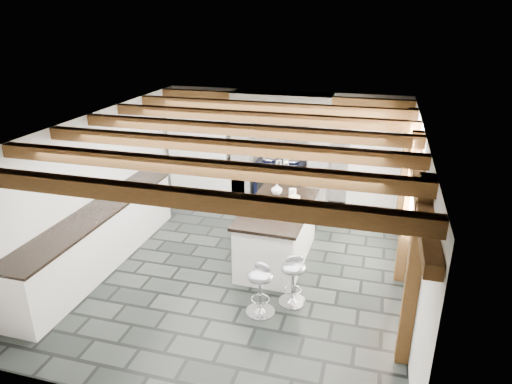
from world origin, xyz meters
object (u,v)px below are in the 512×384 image
(bar_stool_near, at_px, (293,275))
(bar_stool_far, at_px, (261,283))
(range_cooker, at_px, (280,181))
(kitchen_island, at_px, (277,233))

(bar_stool_near, distance_m, bar_stool_far, 0.50)
(range_cooker, distance_m, bar_stool_near, 3.64)
(range_cooker, height_order, kitchen_island, kitchen_island)
(kitchen_island, relative_size, bar_stool_near, 2.67)
(bar_stool_far, bearing_deg, bar_stool_near, 64.36)
(range_cooker, height_order, bar_stool_far, range_cooker)
(bar_stool_near, xyz_separation_m, bar_stool_far, (-0.37, -0.34, 0.01))
(range_cooker, relative_size, bar_stool_near, 1.39)
(range_cooker, xyz_separation_m, bar_stool_far, (0.60, -3.85, -0.01))
(kitchen_island, height_order, bar_stool_far, kitchen_island)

